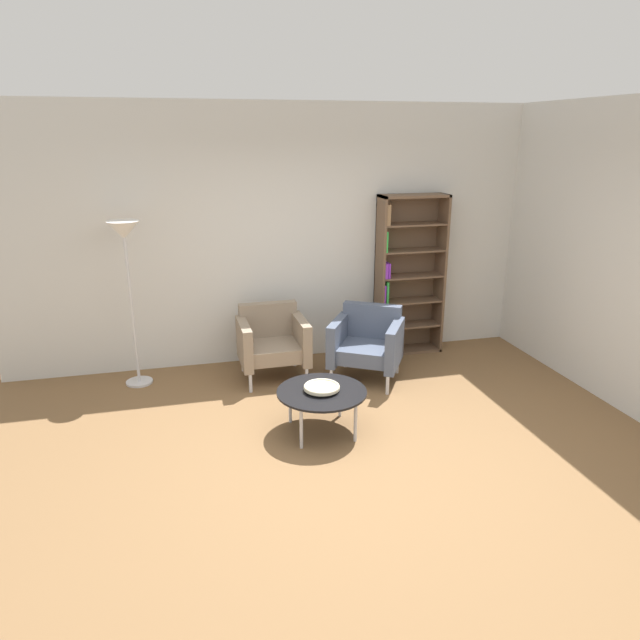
% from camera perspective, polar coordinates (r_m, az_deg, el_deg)
% --- Properties ---
extents(ground_plane, '(8.32, 8.32, 0.00)m').
position_cam_1_polar(ground_plane, '(4.91, 2.99, -13.58)').
color(ground_plane, brown).
extents(plaster_back_panel, '(6.40, 0.12, 2.90)m').
position_cam_1_polar(plaster_back_panel, '(6.66, -3.09, 8.32)').
color(plaster_back_panel, silver).
rests_on(plaster_back_panel, ground_plane).
extents(plaster_right_partition, '(0.12, 5.20, 2.90)m').
position_cam_1_polar(plaster_right_partition, '(6.27, 27.44, 5.71)').
color(plaster_right_partition, silver).
rests_on(plaster_right_partition, ground_plane).
extents(bookshelf_tall, '(0.80, 0.30, 1.90)m').
position_cam_1_polar(bookshelf_tall, '(6.97, 8.48, 4.23)').
color(bookshelf_tall, brown).
rests_on(bookshelf_tall, ground_plane).
extents(coffee_table_low, '(0.80, 0.80, 0.40)m').
position_cam_1_polar(coffee_table_low, '(5.14, 0.17, -7.29)').
color(coffee_table_low, black).
rests_on(coffee_table_low, ground_plane).
extents(decorative_bowl, '(0.32, 0.32, 0.05)m').
position_cam_1_polar(decorative_bowl, '(5.11, 0.17, -6.65)').
color(decorative_bowl, beige).
rests_on(decorative_bowl, coffee_table_low).
extents(armchair_spare_guest, '(0.73, 0.67, 0.78)m').
position_cam_1_polar(armchair_spare_guest, '(6.30, -4.76, -2.05)').
color(armchair_spare_guest, gray).
rests_on(armchair_spare_guest, ground_plane).
extents(armchair_corner_red, '(0.94, 0.92, 0.78)m').
position_cam_1_polar(armchair_corner_red, '(6.26, 4.69, -2.18)').
color(armchair_corner_red, '#4C566B').
rests_on(armchair_corner_red, ground_plane).
extents(floor_lamp_torchiere, '(0.32, 0.32, 1.74)m').
position_cam_1_polar(floor_lamp_torchiere, '(6.13, -18.64, 6.55)').
color(floor_lamp_torchiere, silver).
rests_on(floor_lamp_torchiere, ground_plane).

